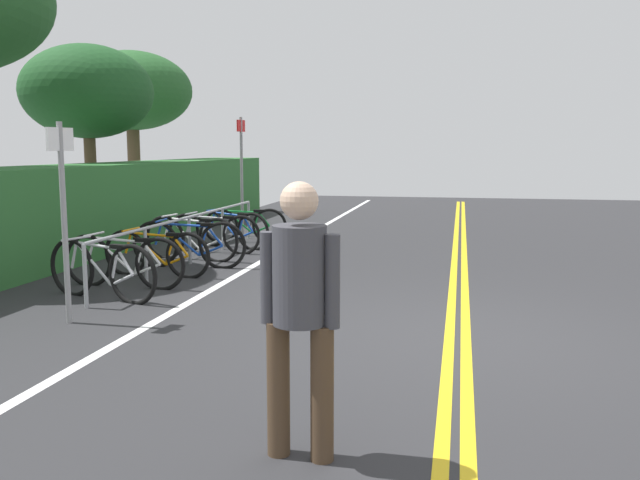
{
  "coord_description": "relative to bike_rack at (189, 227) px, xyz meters",
  "views": [
    {
      "loc": [
        -6.6,
        0.01,
        1.87
      ],
      "look_at": [
        2.06,
        1.83,
        0.64
      ],
      "focal_mm": 37.72,
      "sensor_mm": 36.0,
      "label": 1
    }
  ],
  "objects": [
    {
      "name": "ground_plane",
      "position": [
        -3.44,
        -4.26,
        -0.62
      ],
      "size": [
        37.95,
        12.42,
        0.05
      ],
      "primitive_type": "cube",
      "color": "#2B2B2D"
    },
    {
      "name": "centre_line_yellow_inner",
      "position": [
        -3.44,
        -4.34,
        -0.59
      ],
      "size": [
        34.15,
        0.1,
        0.0
      ],
      "primitive_type": "cube",
      "color": "gold",
      "rests_on": "ground_plane"
    },
    {
      "name": "centre_line_yellow_outer",
      "position": [
        -3.44,
        -4.18,
        -0.59
      ],
      "size": [
        34.15,
        0.1,
        0.0
      ],
      "primitive_type": "cube",
      "color": "gold",
      "rests_on": "ground_plane"
    },
    {
      "name": "bike_lane_stripe_white",
      "position": [
        -3.44,
        -1.06,
        -0.59
      ],
      "size": [
        34.15,
        0.12,
        0.0
      ],
      "primitive_type": "cube",
      "color": "white",
      "rests_on": "ground_plane"
    },
    {
      "name": "bike_rack",
      "position": [
        0.0,
        0.0,
        0.0
      ],
      "size": [
        6.22,
        0.05,
        0.78
      ],
      "color": "#9EA0A5",
      "rests_on": "ground_plane"
    },
    {
      "name": "bicycle_0",
      "position": [
        -2.62,
        0.06,
        -0.23
      ],
      "size": [
        0.61,
        1.73,
        0.78
      ],
      "color": "black",
      "rests_on": "ground_plane"
    },
    {
      "name": "bicycle_1",
      "position": [
        -1.91,
        0.14,
        -0.24
      ],
      "size": [
        0.46,
        1.81,
        0.75
      ],
      "color": "black",
      "rests_on": "ground_plane"
    },
    {
      "name": "bicycle_2",
      "position": [
        -1.08,
        0.06,
        -0.26
      ],
      "size": [
        0.46,
        1.7,
        0.72
      ],
      "color": "black",
      "rests_on": "ground_plane"
    },
    {
      "name": "bicycle_3",
      "position": [
        -0.3,
        -0.12,
        -0.23
      ],
      "size": [
        0.46,
        1.84,
        0.78
      ],
      "color": "black",
      "rests_on": "ground_plane"
    },
    {
      "name": "bicycle_4",
      "position": [
        0.36,
        0.12,
        -0.23
      ],
      "size": [
        0.46,
        1.75,
        0.78
      ],
      "color": "black",
      "rests_on": "ground_plane"
    },
    {
      "name": "bicycle_5",
      "position": [
        1.17,
        0.04,
        -0.25
      ],
      "size": [
        0.46,
        1.79,
        0.74
      ],
      "color": "black",
      "rests_on": "ground_plane"
    },
    {
      "name": "bicycle_6",
      "position": [
        1.8,
        -0.08,
        -0.25
      ],
      "size": [
        0.63,
        1.63,
        0.74
      ],
      "color": "black",
      "rests_on": "ground_plane"
    },
    {
      "name": "bicycle_7",
      "position": [
        2.61,
        -0.09,
        -0.26
      ],
      "size": [
        0.57,
        1.61,
        0.71
      ],
      "color": "black",
      "rests_on": "ground_plane"
    },
    {
      "name": "pedestrian",
      "position": [
        -6.28,
        -3.34,
        0.37
      ],
      "size": [
        0.32,
        0.49,
        1.67
      ],
      "color": "#4C3826",
      "rests_on": "ground_plane"
    },
    {
      "name": "sign_post_near",
      "position": [
        -3.73,
        -0.18,
        0.7
      ],
      "size": [
        0.36,
        0.1,
        2.13
      ],
      "color": "gray",
      "rests_on": "ground_plane"
    },
    {
      "name": "sign_post_far",
      "position": [
        3.42,
        0.25,
        0.89
      ],
      "size": [
        0.36,
        0.06,
        2.49
      ],
      "color": "gray",
      "rests_on": "ground_plane"
    },
    {
      "name": "hedge_backdrop",
      "position": [
        1.5,
        2.29,
        0.19
      ],
      "size": [
        15.17,
        1.4,
        1.56
      ],
      "primitive_type": "cube",
      "color": "#2D6B30",
      "rests_on": "ground_plane"
    },
    {
      "name": "tree_far_right",
      "position": [
        2.54,
        3.2,
        2.37
      ],
      "size": [
        2.63,
        2.63,
        3.92
      ],
      "color": "brown",
      "rests_on": "ground_plane"
    },
    {
      "name": "tree_extra",
      "position": [
        6.69,
        4.36,
        2.73
      ],
      "size": [
        3.18,
        3.18,
        4.38
      ],
      "color": "brown",
      "rests_on": "ground_plane"
    }
  ]
}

